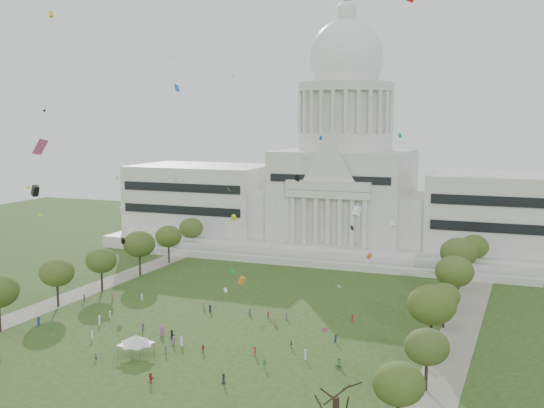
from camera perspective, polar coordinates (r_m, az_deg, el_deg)
The scene contains 31 objects.
ground at distance 137.41m, azimuth -7.03°, elevation -12.25°, with size 400.00×400.00×0.00m, color #294517.
capitol at distance 236.71m, azimuth 6.07°, elevation 1.57°, with size 160.00×64.50×91.30m.
path_left at distance 186.73m, azimuth -15.71°, elevation -7.18°, with size 8.00×160.00×0.04m, color gray.
path_right at distance 151.42m, azimuth 15.27°, elevation -10.58°, with size 8.00×160.00×0.04m, color gray.
row_tree_r_0 at distance 102.92m, azimuth 10.56°, elevation -14.58°, with size 7.67×7.67×10.91m.
row_tree_r_1 at distance 119.28m, azimuth 12.84°, elevation -11.58°, with size 7.58×7.58×10.78m.
row_tree_l_2 at distance 173.29m, azimuth -17.56°, elevation -5.48°, with size 8.42×8.42×11.97m.
row_tree_r_2 at distance 137.14m, azimuth 13.23°, elevation -8.20°, with size 9.55×9.55×13.58m.
row_tree_l_3 at distance 185.67m, azimuth -14.10°, elevation -4.61°, with size 8.12×8.12×11.55m.
row_tree_r_3 at distance 154.12m, azimuth 14.21°, elevation -7.50°, with size 7.01×7.01×9.98m.
row_tree_l_4 at distance 200.46m, azimuth -11.04°, elevation -3.30°, with size 9.29×9.29×13.21m.
row_tree_r_4 at distance 168.58m, azimuth 15.03°, elevation -5.47°, with size 9.19×9.19×13.06m.
row_tree_l_5 at distance 216.83m, azimuth -8.66°, elevation -2.71°, with size 8.33×8.33×11.85m.
row_tree_r_5 at distance 188.20m, azimuth 15.34°, elevation -3.96°, with size 9.82×9.82×13.96m.
row_tree_l_6 at distance 233.25m, azimuth -6.78°, elevation -2.00°, with size 8.19×8.19×11.64m.
row_tree_r_6 at distance 205.80m, azimuth 16.55°, elevation -3.45°, with size 8.42×8.42×11.97m.
big_bare_tree at distance 96.44m, azimuth 5.39°, elevation -15.44°, with size 6.00×5.00×12.80m.
event_tent at distance 136.52m, azimuth -11.32°, elevation -11.05°, with size 8.19×8.19×4.14m.
person_0 at distance 129.65m, azimuth 5.64°, elevation -13.02°, with size 0.90×0.58×1.83m, color #33723F.
person_2 at distance 142.11m, azimuth 5.38°, elevation -11.18°, with size 0.86×0.53×1.77m, color navy.
person_3 at distance 134.48m, azimuth -1.46°, elevation -12.22°, with size 1.20×0.62×1.86m, color #B21E1E.
person_4 at distance 137.08m, azimuth -5.79°, elevation -11.93°, with size 0.93×0.51×1.59m, color #B21E1E.
person_5 at distance 145.27m, azimuth -8.37°, elevation -10.76°, with size 1.89×0.75×2.03m, color #26262B.
person_6 at distance 121.95m, azimuth -4.08°, elevation -14.35°, with size 0.91×0.59×1.85m, color #26262B.
person_7 at distance 136.34m, azimuth -14.53°, elevation -12.27°, with size 0.54×0.40×1.48m, color #4C4C51.
person_8 at distance 151.72m, azimuth -10.73°, elevation -10.09°, with size 0.81×0.50×1.66m, color #994C8C.
person_9 at distance 128.35m, azimuth -0.62°, elevation -13.20°, with size 1.19×0.61×1.84m, color #33723F.
person_10 at distance 138.71m, azimuth 1.62°, elevation -11.63°, with size 1.02×0.56×1.74m, color #994C8C.
person_11 at distance 123.70m, azimuth -10.10°, elevation -14.14°, with size 1.68×0.67×1.81m, color #B21E1E.
distant_crowd at distance 154.91m, azimuth -8.80°, elevation -9.66°, with size 67.18×34.22×1.93m.
kite_swarm at distance 136.19m, azimuth -5.63°, elevation 0.21°, with size 86.28×111.89×64.96m.
Camera 1 is at (62.18, -113.58, 45.98)m, focal length 45.00 mm.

